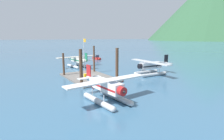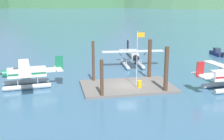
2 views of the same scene
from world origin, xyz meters
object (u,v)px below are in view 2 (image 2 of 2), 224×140
object	(u,v)px
seaplane_silver_bow_right	(132,57)
fuel_drum	(140,84)
flagpole	(138,54)
seaplane_cream_port_fwd	(27,75)
boat_navy_open_east	(217,53)

from	to	relation	value
seaplane_silver_bow_right	fuel_drum	bearing A→B (deg)	-101.65
flagpole	fuel_drum	bearing A→B (deg)	-9.65
fuel_drum	seaplane_cream_port_fwd	xyz separation A→B (m)	(-13.85, 4.19, 0.84)
fuel_drum	seaplane_cream_port_fwd	world-z (taller)	seaplane_cream_port_fwd
fuel_drum	boat_navy_open_east	size ratio (longest dim) A/B	0.18
flagpole	fuel_drum	xyz separation A→B (m)	(0.29, -0.05, -3.87)
fuel_drum	seaplane_silver_bow_right	size ratio (longest dim) A/B	0.08
fuel_drum	seaplane_cream_port_fwd	size ratio (longest dim) A/B	0.08
flagpole	seaplane_cream_port_fwd	distance (m)	14.49
fuel_drum	boat_navy_open_east	world-z (taller)	boat_navy_open_east
seaplane_silver_bow_right	flagpole	bearing A→B (deg)	-102.94
flagpole	seaplane_silver_bow_right	distance (m)	13.60
fuel_drum	boat_navy_open_east	distance (m)	29.36
fuel_drum	seaplane_silver_bow_right	bearing A→B (deg)	78.35
fuel_drum	seaplane_silver_bow_right	world-z (taller)	seaplane_silver_bow_right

